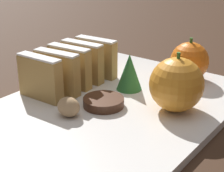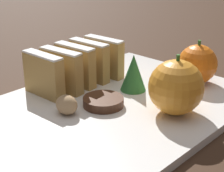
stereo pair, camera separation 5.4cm
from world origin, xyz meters
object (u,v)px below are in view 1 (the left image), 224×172
at_px(orange_far, 177,85).
at_px(orange_near, 189,61).
at_px(chocolate_cookie, 104,102).
at_px(walnut, 69,107).

bearing_deg(orange_far, orange_near, 107.71).
distance_m(orange_far, chocolate_cookie, 0.11).
height_order(orange_near, walnut, orange_near).
relative_size(walnut, chocolate_cookie, 0.56).
xyz_separation_m(orange_far, walnut, (-0.11, -0.11, -0.02)).
xyz_separation_m(walnut, chocolate_cookie, (0.02, 0.05, -0.01)).
bearing_deg(orange_far, walnut, -135.57).
bearing_deg(walnut, orange_far, 44.43).
distance_m(walnut, chocolate_cookie, 0.06).
bearing_deg(chocolate_cookie, orange_near, 73.68).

